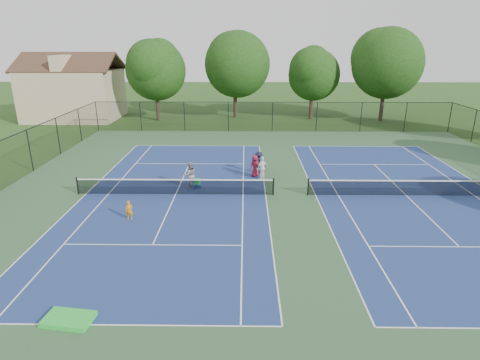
{
  "coord_description": "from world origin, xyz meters",
  "views": [
    {
      "loc": [
        -2.76,
        -22.71,
        8.88
      ],
      "look_at": [
        -3.06,
        -1.0,
        1.3
      ],
      "focal_mm": 30.0,
      "sensor_mm": 36.0,
      "label": 1
    }
  ],
  "objects_px": {
    "tree_back_b": "(235,61)",
    "tree_back_c": "(313,72)",
    "tree_back_a": "(155,67)",
    "tree_back_d": "(387,60)",
    "clapboard_house": "(74,92)",
    "instructor": "(190,175)",
    "child_player": "(129,210)",
    "bystander_a": "(262,168)",
    "ball_crate": "(197,186)",
    "bystander_b": "(259,162)",
    "bystander_c": "(255,166)",
    "ball_hopper": "(197,181)"
  },
  "relations": [
    {
      "from": "tree_back_b",
      "to": "ball_hopper",
      "type": "relative_size",
      "value": 27.1
    },
    {
      "from": "tree_back_c",
      "to": "clapboard_house",
      "type": "distance_m",
      "value": 28.1
    },
    {
      "from": "instructor",
      "to": "bystander_b",
      "type": "distance_m",
      "value": 5.37
    },
    {
      "from": "instructor",
      "to": "ball_hopper",
      "type": "relative_size",
      "value": 4.63
    },
    {
      "from": "instructor",
      "to": "bystander_c",
      "type": "xyz_separation_m",
      "value": [
        4.15,
        2.29,
        -0.1
      ]
    },
    {
      "from": "tree_back_d",
      "to": "bystander_a",
      "type": "height_order",
      "value": "tree_back_d"
    },
    {
      "from": "tree_back_d",
      "to": "ball_hopper",
      "type": "xyz_separation_m",
      "value": [
        -18.8,
        -22.88,
        -6.37
      ]
    },
    {
      "from": "bystander_b",
      "to": "clapboard_house",
      "type": "bearing_deg",
      "value": -14.43
    },
    {
      "from": "tree_back_a",
      "to": "bystander_b",
      "type": "distance_m",
      "value": 23.32
    },
    {
      "from": "bystander_c",
      "to": "ball_hopper",
      "type": "xyz_separation_m",
      "value": [
        -3.71,
        -2.37,
        -0.3
      ]
    },
    {
      "from": "ball_crate",
      "to": "clapboard_house",
      "type": "bearing_deg",
      "value": 125.76
    },
    {
      "from": "tree_back_a",
      "to": "tree_back_d",
      "type": "xyz_separation_m",
      "value": [
        26.0,
        0.0,
        0.79
      ]
    },
    {
      "from": "bystander_a",
      "to": "ball_hopper",
      "type": "bearing_deg",
      "value": -20.43
    },
    {
      "from": "tree_back_c",
      "to": "bystander_a",
      "type": "relative_size",
      "value": 5.26
    },
    {
      "from": "instructor",
      "to": "bystander_b",
      "type": "bearing_deg",
      "value": -168.27
    },
    {
      "from": "ball_crate",
      "to": "ball_hopper",
      "type": "relative_size",
      "value": 0.96
    },
    {
      "from": "tree_back_a",
      "to": "instructor",
      "type": "height_order",
      "value": "tree_back_a"
    },
    {
      "from": "bystander_a",
      "to": "ball_hopper",
      "type": "relative_size",
      "value": 4.31
    },
    {
      "from": "tree_back_b",
      "to": "clapboard_house",
      "type": "relative_size",
      "value": 0.93
    },
    {
      "from": "tree_back_c",
      "to": "child_player",
      "type": "xyz_separation_m",
      "value": [
        -13.8,
        -28.61,
        -4.97
      ]
    },
    {
      "from": "tree_back_b",
      "to": "bystander_c",
      "type": "xyz_separation_m",
      "value": [
        1.91,
        -22.51,
        -5.84
      ]
    },
    {
      "from": "tree_back_a",
      "to": "bystander_a",
      "type": "distance_m",
      "value": 24.57
    },
    {
      "from": "tree_back_d",
      "to": "ball_crate",
      "type": "height_order",
      "value": "tree_back_d"
    },
    {
      "from": "tree_back_a",
      "to": "ball_hopper",
      "type": "relative_size",
      "value": 24.73
    },
    {
      "from": "child_player",
      "to": "bystander_c",
      "type": "height_order",
      "value": "bystander_c"
    },
    {
      "from": "tree_back_d",
      "to": "child_player",
      "type": "distance_m",
      "value": 35.74
    },
    {
      "from": "bystander_b",
      "to": "ball_hopper",
      "type": "bearing_deg",
      "value": 67.94
    },
    {
      "from": "instructor",
      "to": "tree_back_c",
      "type": "bearing_deg",
      "value": -137.9
    },
    {
      "from": "tree_back_b",
      "to": "tree_back_c",
      "type": "xyz_separation_m",
      "value": [
        9.0,
        -1.0,
        -1.11
      ]
    },
    {
      "from": "tree_back_d",
      "to": "bystander_b",
      "type": "xyz_separation_m",
      "value": [
        -14.81,
        -19.77,
        -6.04
      ]
    },
    {
      "from": "tree_back_b",
      "to": "clapboard_house",
      "type": "distance_m",
      "value": 19.35
    },
    {
      "from": "tree_back_c",
      "to": "bystander_c",
      "type": "distance_m",
      "value": 23.14
    },
    {
      "from": "tree_back_b",
      "to": "bystander_a",
      "type": "height_order",
      "value": "tree_back_b"
    },
    {
      "from": "ball_hopper",
      "to": "bystander_a",
      "type": "bearing_deg",
      "value": 22.7
    },
    {
      "from": "child_player",
      "to": "ball_crate",
      "type": "relative_size",
      "value": 2.88
    },
    {
      "from": "bystander_a",
      "to": "tree_back_a",
      "type": "bearing_deg",
      "value": -104.83
    },
    {
      "from": "child_player",
      "to": "ball_hopper",
      "type": "distance_m",
      "value": 5.6
    },
    {
      "from": "clapboard_house",
      "to": "ball_hopper",
      "type": "distance_m",
      "value": 29.55
    },
    {
      "from": "tree_back_b",
      "to": "bystander_b",
      "type": "bearing_deg",
      "value": -84.24
    },
    {
      "from": "bystander_b",
      "to": "ball_crate",
      "type": "distance_m",
      "value": 5.11
    },
    {
      "from": "tree_back_b",
      "to": "tree_back_d",
      "type": "bearing_deg",
      "value": -6.71
    },
    {
      "from": "tree_back_d",
      "to": "bystander_c",
      "type": "distance_m",
      "value": 26.18
    },
    {
      "from": "tree_back_a",
      "to": "instructor",
      "type": "distance_m",
      "value": 24.34
    },
    {
      "from": "tree_back_c",
      "to": "tree_back_d",
      "type": "relative_size",
      "value": 0.81
    },
    {
      "from": "child_player",
      "to": "ball_crate",
      "type": "bearing_deg",
      "value": 50.32
    },
    {
      "from": "tree_back_a",
      "to": "tree_back_d",
      "type": "relative_size",
      "value": 0.88
    },
    {
      "from": "tree_back_c",
      "to": "bystander_a",
      "type": "height_order",
      "value": "tree_back_c"
    },
    {
      "from": "bystander_b",
      "to": "ball_crate",
      "type": "height_order",
      "value": "bystander_b"
    },
    {
      "from": "tree_back_d",
      "to": "clapboard_house",
      "type": "height_order",
      "value": "tree_back_d"
    },
    {
      "from": "clapboard_house",
      "to": "instructor",
      "type": "relative_size",
      "value": 6.3
    }
  ]
}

